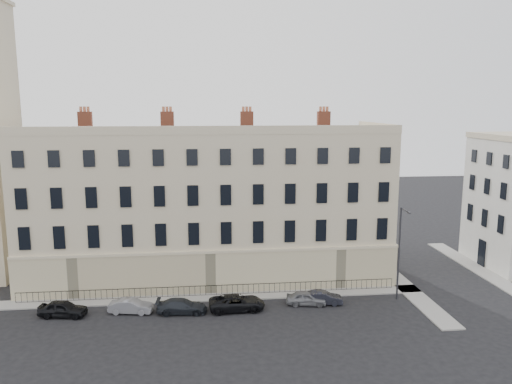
# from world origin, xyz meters

# --- Properties ---
(ground) EXTENTS (160.00, 160.00, 0.00)m
(ground) POSITION_xyz_m (0.00, 0.00, 0.00)
(ground) COLOR black
(ground) RESTS_ON ground
(terrace) EXTENTS (36.22, 12.22, 17.00)m
(terrace) POSITION_xyz_m (-5.97, 11.97, 7.50)
(terrace) COLOR beige
(terrace) RESTS_ON ground
(pavement_terrace) EXTENTS (48.00, 2.00, 0.12)m
(pavement_terrace) POSITION_xyz_m (-10.00, 5.00, 0.06)
(pavement_terrace) COLOR gray
(pavement_terrace) RESTS_ON ground
(pavement_east_return) EXTENTS (2.00, 24.00, 0.12)m
(pavement_east_return) POSITION_xyz_m (13.00, 8.00, 0.06)
(pavement_east_return) COLOR gray
(pavement_east_return) RESTS_ON ground
(pavement_adjacent) EXTENTS (2.00, 20.00, 0.12)m
(pavement_adjacent) POSITION_xyz_m (23.00, 10.00, 0.06)
(pavement_adjacent) COLOR gray
(pavement_adjacent) RESTS_ON ground
(railings) EXTENTS (35.00, 0.04, 0.96)m
(railings) POSITION_xyz_m (-6.00, 5.40, 0.55)
(railings) COLOR black
(railings) RESTS_ON ground
(car_a) EXTENTS (4.22, 2.20, 1.37)m
(car_a) POSITION_xyz_m (-18.53, 2.18, 0.69)
(car_a) COLOR black
(car_a) RESTS_ON ground
(car_b) EXTENTS (3.89, 1.89, 1.23)m
(car_b) POSITION_xyz_m (-12.92, 2.29, 0.61)
(car_b) COLOR gray
(car_b) RESTS_ON ground
(car_c) EXTENTS (4.40, 2.01, 1.25)m
(car_c) POSITION_xyz_m (-8.57, 1.78, 0.62)
(car_c) COLOR #1F2329
(car_c) RESTS_ON ground
(car_d) EXTENTS (4.97, 2.45, 1.36)m
(car_d) POSITION_xyz_m (-3.81, 1.92, 0.68)
(car_d) COLOR black
(car_d) RESTS_ON ground
(car_e) EXTENTS (3.80, 2.05, 1.23)m
(car_e) POSITION_xyz_m (2.44, 2.41, 0.61)
(car_e) COLOR slate
(car_e) RESTS_ON ground
(car_f) EXTENTS (3.72, 1.77, 1.18)m
(car_f) POSITION_xyz_m (3.91, 2.43, 0.59)
(car_f) COLOR black
(car_f) RESTS_ON ground
(streetlamp) EXTENTS (0.27, 1.87, 8.64)m
(streetlamp) POSITION_xyz_m (11.01, 2.71, 4.79)
(streetlamp) COLOR #34343A
(streetlamp) RESTS_ON ground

